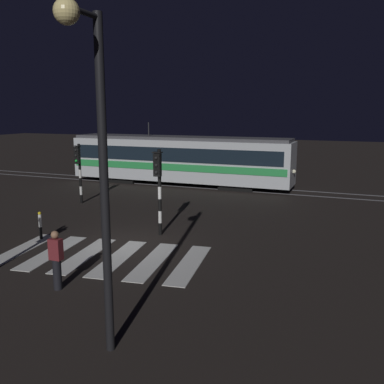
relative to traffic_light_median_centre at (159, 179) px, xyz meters
The scene contains 10 objects.
ground_plane 2.81m from the traffic_light_median_centre, 117.36° to the right, with size 120.00×120.00×0.00m, color black.
rail_near 10.79m from the traffic_light_median_centre, 94.06° to the left, with size 80.00×0.12×0.03m, color #59595E.
rail_far 12.19m from the traffic_light_median_centre, 93.57° to the left, with size 80.00×0.12×0.03m, color #59595E.
crosswalk_zebra 3.88m from the traffic_light_median_centre, 103.74° to the right, with size 7.43×4.66×0.02m.
traffic_light_median_centre is the anchor object (origin of this frame).
traffic_light_corner_far_left 7.67m from the traffic_light_median_centre, 149.76° to the left, with size 0.36×0.42×3.21m.
street_lamp_near_kerb 8.87m from the traffic_light_median_centre, 71.73° to the right, with size 0.44×1.21×6.80m.
tram 11.92m from the traffic_light_median_centre, 109.33° to the left, with size 15.26×2.58×4.15m.
pedestrian_waiting_at_kerb 6.00m from the traffic_light_median_centre, 93.48° to the right, with size 0.36×0.24×1.71m.
bollard_island_edge 4.94m from the traffic_light_median_centre, 151.73° to the right, with size 0.12×0.12×1.11m.
Camera 1 is at (8.10, -13.56, 4.99)m, focal length 40.04 mm.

